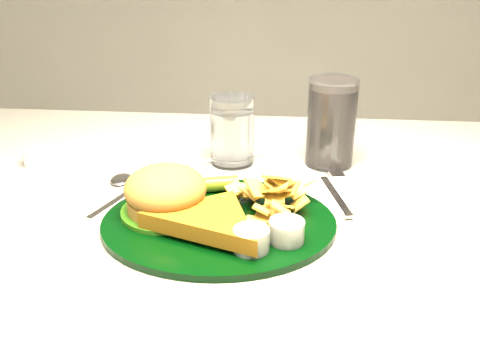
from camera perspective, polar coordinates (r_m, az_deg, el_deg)
The scene contains 7 objects.
dinner_plate at distance 0.73m, azimuth -2.30°, elevation -2.44°, with size 0.32×0.27×0.07m, color black, non-canonical shape.
water_glass at distance 0.93m, azimuth -0.86°, elevation 5.29°, with size 0.08×0.08×0.12m, color white.
cola_glass at distance 0.93m, azimuth 9.71°, elevation 6.06°, with size 0.08×0.08×0.15m, color black.
fork_napkin at distance 0.84m, azimuth 10.09°, elevation -1.36°, with size 0.14×0.18×0.01m, color white, non-canonical shape.
spoon at distance 0.83m, azimuth -13.31°, elevation -2.16°, with size 0.04×0.16×0.01m, color silver, non-canonical shape.
ramekin at distance 1.00m, azimuth -20.91°, elevation 2.33°, with size 0.04×0.04×0.03m, color white.
wrapped_straw at distance 0.96m, azimuth -2.36°, elevation 2.17°, with size 0.18×0.06×0.01m, color white, non-canonical shape.
Camera 1 is at (0.09, -0.74, 1.12)m, focal length 40.00 mm.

